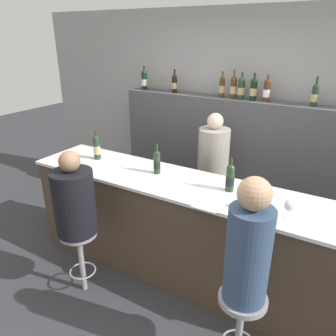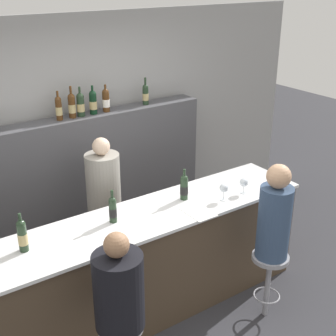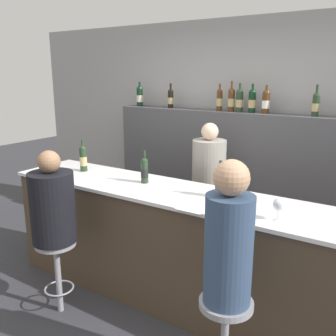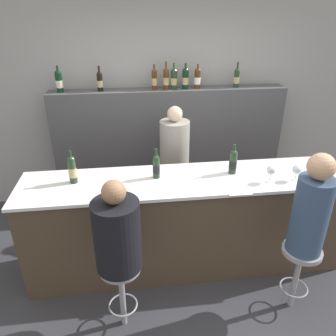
% 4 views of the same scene
% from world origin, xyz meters
% --- Properties ---
extents(ground_plane, '(16.00, 16.00, 0.00)m').
position_xyz_m(ground_plane, '(0.00, 0.00, 0.00)').
color(ground_plane, '#333338').
extents(wall_back, '(6.40, 0.05, 2.60)m').
position_xyz_m(wall_back, '(0.00, 1.89, 1.30)').
color(wall_back, '#9E9E9E').
rests_on(wall_back, ground_plane).
extents(bar_counter, '(3.16, 0.68, 1.03)m').
position_xyz_m(bar_counter, '(0.00, 0.32, 0.51)').
color(bar_counter, '#473828').
rests_on(bar_counter, ground_plane).
extents(back_bar_cabinet, '(2.97, 0.28, 1.58)m').
position_xyz_m(back_bar_cabinet, '(0.00, 1.67, 0.79)').
color(back_bar_cabinet, '#4C4C51').
rests_on(back_bar_cabinet, ground_plane).
extents(wine_bottle_counter_0, '(0.07, 0.07, 0.32)m').
position_xyz_m(wine_bottle_counter_0, '(-1.06, 0.38, 1.16)').
color(wine_bottle_counter_0, '#233823').
rests_on(wine_bottle_counter_0, bar_counter).
extents(wine_bottle_counter_1, '(0.07, 0.07, 0.30)m').
position_xyz_m(wine_bottle_counter_1, '(-0.29, 0.38, 1.15)').
color(wine_bottle_counter_1, '#233823').
rests_on(wine_bottle_counter_1, bar_counter).
extents(wine_bottle_counter_2, '(0.07, 0.07, 0.30)m').
position_xyz_m(wine_bottle_counter_2, '(0.45, 0.38, 1.15)').
color(wine_bottle_counter_2, '#233823').
rests_on(wine_bottle_counter_2, bar_counter).
extents(wine_bottle_backbar_0, '(0.08, 0.08, 0.31)m').
position_xyz_m(wine_bottle_backbar_0, '(-1.31, 1.67, 1.71)').
color(wine_bottle_backbar_0, black).
rests_on(wine_bottle_backbar_0, back_bar_cabinet).
extents(wine_bottle_backbar_1, '(0.07, 0.07, 0.29)m').
position_xyz_m(wine_bottle_backbar_1, '(-0.84, 1.67, 1.69)').
color(wine_bottle_backbar_1, black).
rests_on(wine_bottle_backbar_1, back_bar_cabinet).
extents(wine_bottle_backbar_2, '(0.07, 0.07, 0.30)m').
position_xyz_m(wine_bottle_backbar_2, '(-0.18, 1.67, 1.70)').
color(wine_bottle_backbar_2, '#4C2D14').
rests_on(wine_bottle_backbar_2, back_bar_cabinet).
extents(wine_bottle_backbar_3, '(0.08, 0.08, 0.33)m').
position_xyz_m(wine_bottle_backbar_3, '(-0.04, 1.67, 1.71)').
color(wine_bottle_backbar_3, '#4C2D14').
rests_on(wine_bottle_backbar_3, back_bar_cabinet).
extents(wine_bottle_backbar_4, '(0.08, 0.08, 0.31)m').
position_xyz_m(wine_bottle_backbar_4, '(0.06, 1.67, 1.70)').
color(wine_bottle_backbar_4, '#233823').
rests_on(wine_bottle_backbar_4, back_bar_cabinet).
extents(wine_bottle_backbar_5, '(0.08, 0.08, 0.31)m').
position_xyz_m(wine_bottle_backbar_5, '(0.20, 1.67, 1.70)').
color(wine_bottle_backbar_5, black).
rests_on(wine_bottle_backbar_5, back_bar_cabinet).
extents(wine_bottle_backbar_6, '(0.08, 0.08, 0.30)m').
position_xyz_m(wine_bottle_backbar_6, '(0.35, 1.67, 1.70)').
color(wine_bottle_backbar_6, '#4C2D14').
rests_on(wine_bottle_backbar_6, back_bar_cabinet).
extents(wine_bottle_backbar_7, '(0.07, 0.07, 0.31)m').
position_xyz_m(wine_bottle_backbar_7, '(0.85, 1.67, 1.70)').
color(wine_bottle_backbar_7, '#233823').
rests_on(wine_bottle_backbar_7, back_bar_cabinet).
extents(wine_glass_0, '(0.08, 0.08, 0.16)m').
position_xyz_m(wine_glass_0, '(0.74, 0.16, 1.14)').
color(wine_glass_0, silver).
rests_on(wine_glass_0, bar_counter).
extents(wine_glass_1, '(0.08, 0.08, 0.15)m').
position_xyz_m(wine_glass_1, '(0.99, 0.16, 1.13)').
color(wine_glass_1, silver).
rests_on(wine_glass_1, bar_counter).
extents(tasting_menu, '(0.21, 0.30, 0.00)m').
position_xyz_m(tasting_menu, '(0.40, 0.10, 1.03)').
color(tasting_menu, white).
rests_on(tasting_menu, bar_counter).
extents(bar_stool_left, '(0.33, 0.33, 0.65)m').
position_xyz_m(bar_stool_left, '(-0.66, -0.36, 0.50)').
color(bar_stool_left, gray).
rests_on(bar_stool_left, ground_plane).
extents(guest_seated_left, '(0.36, 0.36, 0.76)m').
position_xyz_m(guest_seated_left, '(-0.66, -0.36, 0.97)').
color(guest_seated_left, black).
rests_on(guest_seated_left, bar_stool_left).
extents(bar_stool_right, '(0.33, 0.33, 0.65)m').
position_xyz_m(bar_stool_right, '(0.87, -0.36, 0.50)').
color(bar_stool_right, gray).
rests_on(bar_stool_right, ground_plane).
extents(guest_seated_right, '(0.29, 0.29, 0.88)m').
position_xyz_m(guest_seated_right, '(0.87, -0.36, 1.05)').
color(guest_seated_right, '#334766').
rests_on(guest_seated_right, bar_stool_right).
extents(bartender, '(0.34, 0.34, 1.51)m').
position_xyz_m(bartender, '(-0.01, 1.11, 0.69)').
color(bartender, gray).
rests_on(bartender, ground_plane).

